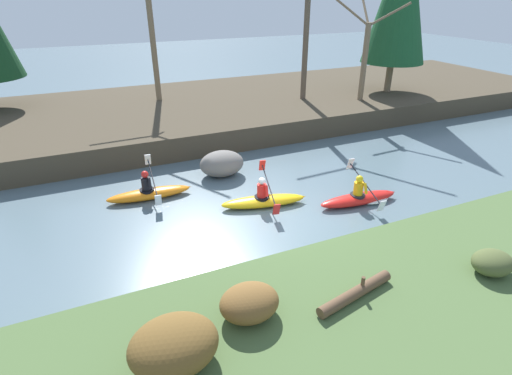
# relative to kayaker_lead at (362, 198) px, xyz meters

# --- Properties ---
(ground_plane) EXTENTS (90.00, 90.00, 0.00)m
(ground_plane) POSITION_rel_kayaker_lead_xyz_m (-3.16, 0.42, -0.20)
(ground_plane) COLOR slate
(riverbank_near) EXTENTS (44.00, 6.43, 0.52)m
(riverbank_near) POSITION_rel_kayaker_lead_xyz_m (-3.16, -5.20, 0.06)
(riverbank_near) COLOR #4C6638
(riverbank_near) RESTS_ON ground
(riverbank_far) EXTENTS (44.00, 10.16, 1.01)m
(riverbank_far) POSITION_rel_kayaker_lead_xyz_m (-3.16, 10.80, 0.31)
(riverbank_far) COLOR #473D2D
(riverbank_far) RESTS_ON ground
(bare_tree_upstream) EXTENTS (4.25, 4.20, 7.78)m
(bare_tree_upstream) POSITION_rel_kayaker_lead_xyz_m (-3.96, 12.05, 4.47)
(bare_tree_upstream) COLOR #7A664C
(bare_tree_upstream) RESTS_ON riverbank_far
(bare_tree_mid_upstream) EXTENTS (4.31, 4.26, 7.89)m
(bare_tree_mid_upstream) POSITION_rel_kayaker_lead_xyz_m (3.04, 9.24, 4.52)
(bare_tree_mid_upstream) COLOR brown
(bare_tree_mid_upstream) RESTS_ON riverbank_far
(bare_tree_mid_downstream) EXTENTS (2.78, 2.75, 4.97)m
(bare_tree_mid_downstream) POSITION_rel_kayaker_lead_xyz_m (5.67, 7.82, 3.15)
(bare_tree_mid_downstream) COLOR #7A664C
(bare_tree_mid_downstream) RESTS_ON riverbank_far
(shrub_clump_second) EXTENTS (1.53, 1.28, 0.83)m
(shrub_clump_second) POSITION_rel_kayaker_lead_xyz_m (-7.04, -4.10, 0.73)
(shrub_clump_second) COLOR brown
(shrub_clump_second) RESTS_ON riverbank_near
(shrub_clump_third) EXTENTS (1.18, 0.99, 0.64)m
(shrub_clump_third) POSITION_rel_kayaker_lead_xyz_m (-5.45, -3.59, 0.64)
(shrub_clump_third) COLOR brown
(shrub_clump_third) RESTS_ON riverbank_near
(shrub_clump_far_end) EXTENTS (0.96, 0.80, 0.52)m
(shrub_clump_far_end) POSITION_rel_kayaker_lead_xyz_m (0.04, -4.56, 0.58)
(shrub_clump_far_end) COLOR #4C562D
(shrub_clump_far_end) RESTS_ON riverbank_near
(kayaker_lead) EXTENTS (2.79, 2.07, 1.20)m
(kayaker_lead) POSITION_rel_kayaker_lead_xyz_m (0.00, 0.00, 0.00)
(kayaker_lead) COLOR red
(kayaker_lead) RESTS_ON ground
(kayaker_middle) EXTENTS (2.79, 2.06, 1.20)m
(kayaker_middle) POSITION_rel_kayaker_lead_xyz_m (-2.96, 1.10, 0.02)
(kayaker_middle) COLOR yellow
(kayaker_middle) RESTS_ON ground
(kayaker_trailing) EXTENTS (2.78, 2.07, 1.20)m
(kayaker_trailing) POSITION_rel_kayaker_lead_xyz_m (-6.21, 3.09, 0.02)
(kayaker_trailing) COLOR orange
(kayaker_trailing) RESTS_ON ground
(boulder_midstream) EXTENTS (1.64, 1.29, 0.93)m
(boulder_midstream) POSITION_rel_kayaker_lead_xyz_m (-3.41, 3.86, 0.27)
(boulder_midstream) COLOR slate
(boulder_midstream) RESTS_ON ground
(driftwood_log) EXTENTS (1.99, 0.64, 0.44)m
(driftwood_log) POSITION_rel_kayaker_lead_xyz_m (-3.26, -4.02, 0.44)
(driftwood_log) COLOR brown
(driftwood_log) RESTS_ON riverbank_near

